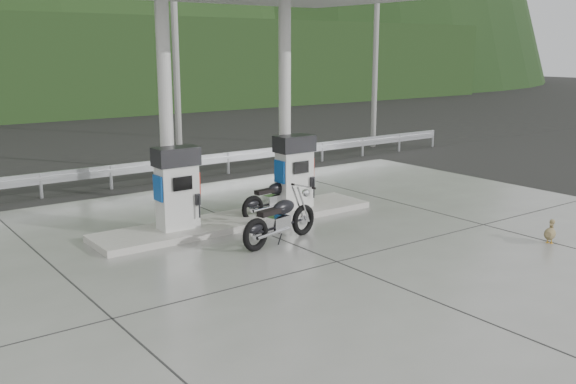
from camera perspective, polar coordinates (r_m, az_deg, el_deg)
ground at (r=13.21m, az=1.53°, el=-5.17°), size 160.00×160.00×0.00m
forecourt_apron at (r=13.21m, az=1.53°, el=-5.13°), size 18.00×14.00×0.02m
pump_island at (r=15.15m, az=-4.28°, el=-2.49°), size 7.00×1.40×0.15m
gas_pump_left at (r=14.16m, az=-9.83°, el=0.35°), size 0.95×0.55×1.80m
gas_pump_right at (r=15.82m, az=0.57°, el=1.82°), size 0.95×0.55×1.80m
canopy_column_left at (r=14.28m, az=-10.80°, el=6.91°), size 0.30×0.30×5.00m
canopy_column_right at (r=15.92m, az=-0.29°, el=7.70°), size 0.30×0.30×5.00m
guardrail at (r=19.80m, az=-12.83°, el=2.64°), size 26.00×0.16×1.42m
road at (r=23.13m, az=-16.25°, el=2.08°), size 60.00×7.00×0.01m
utility_pole_b at (r=21.72m, az=-9.96°, el=12.35°), size 0.22×0.22×8.00m
utility_pole_c at (r=26.98m, az=7.80°, el=12.45°), size 0.22×0.22×8.00m
motorcycle_left at (r=15.64m, az=-1.21°, el=-0.56°), size 1.95×0.81×0.90m
motorcycle_right at (r=13.51m, az=-0.69°, el=-2.51°), size 2.15×1.09×0.97m
duck at (r=14.59m, az=22.25°, el=-3.49°), size 0.58×0.38×0.41m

